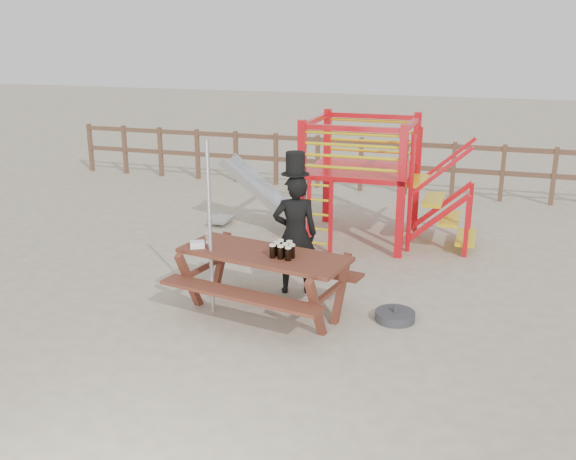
{
  "coord_description": "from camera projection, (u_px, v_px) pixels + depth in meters",
  "views": [
    {
      "loc": [
        2.32,
        -6.85,
        3.42
      ],
      "look_at": [
        -0.18,
        0.8,
        0.93
      ],
      "focal_mm": 40.0,
      "sensor_mm": 36.0,
      "label": 1
    }
  ],
  "objects": [
    {
      "name": "back_fence",
      "position": [
        383.0,
        160.0,
        14.05
      ],
      "size": [
        15.09,
        0.09,
        1.2
      ],
      "color": "brown",
      "rests_on": "ground"
    },
    {
      "name": "metal_pole",
      "position": [
        210.0,
        229.0,
        7.87
      ],
      "size": [
        0.05,
        0.05,
        2.2
      ],
      "primitive_type": "cylinder",
      "color": "#B2B2B7",
      "rests_on": "ground"
    },
    {
      "name": "paper_bag",
      "position": [
        197.0,
        244.0,
        8.06
      ],
      "size": [
        0.22,
        0.21,
        0.08
      ],
      "primitive_type": "cube",
      "rotation": [
        0.0,
        0.0,
        0.46
      ],
      "color": "white",
      "rests_on": "picnic_table"
    },
    {
      "name": "man_with_hat",
      "position": [
        295.0,
        231.0,
        8.56
      ],
      "size": [
        0.7,
        0.59,
        1.94
      ],
      "rotation": [
        0.0,
        0.0,
        3.52
      ],
      "color": "black",
      "rests_on": "ground"
    },
    {
      "name": "picnic_table",
      "position": [
        264.0,
        275.0,
        7.98
      ],
      "size": [
        2.34,
        1.82,
        0.82
      ],
      "rotation": [
        0.0,
        0.0,
        -0.18
      ],
      "color": "brown",
      "rests_on": "ground"
    },
    {
      "name": "parasol_base",
      "position": [
        395.0,
        316.0,
        7.92
      ],
      "size": [
        0.49,
        0.49,
        0.21
      ],
      "color": "#323237",
      "rests_on": "ground"
    },
    {
      "name": "playground_fort",
      "position": [
        356.0,
        177.0,
        10.81
      ],
      "size": [
        4.71,
        1.84,
        2.1
      ],
      "color": "red",
      "rests_on": "ground"
    },
    {
      "name": "stout_pints",
      "position": [
        283.0,
        250.0,
        7.72
      ],
      "size": [
        0.3,
        0.3,
        0.17
      ],
      "color": "black",
      "rests_on": "picnic_table"
    },
    {
      "name": "empty_glasses",
      "position": [
        208.0,
        238.0,
        8.22
      ],
      "size": [
        0.07,
        0.07,
        0.15
      ],
      "color": "silver",
      "rests_on": "picnic_table"
    },
    {
      "name": "ground",
      "position": [
        282.0,
        321.0,
        7.92
      ],
      "size": [
        60.0,
        60.0,
        0.0
      ],
      "primitive_type": "plane",
      "color": "#B7A98E",
      "rests_on": "ground"
    }
  ]
}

